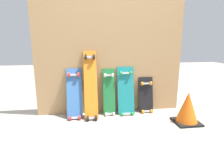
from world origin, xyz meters
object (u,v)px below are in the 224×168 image
skateboard_blue (74,96)px  skateboard_orange (91,87)px  skateboard_black (146,97)px  skateboard_green (109,95)px  skateboard_teal (126,93)px  traffic_cone (188,108)px

skateboard_blue → skateboard_orange: (0.22, -0.03, 0.12)m
skateboard_black → skateboard_green: bearing=-178.8°
skateboard_blue → skateboard_teal: 0.71m
traffic_cone → skateboard_orange: bearing=162.3°
skateboard_orange → traffic_cone: size_ratio=2.35×
skateboard_teal → traffic_cone: (0.69, -0.44, -0.10)m
skateboard_teal → skateboard_green: bearing=176.5°
skateboard_teal → traffic_cone: skateboard_teal is taller
skateboard_green → skateboard_teal: bearing=-3.5°
skateboard_blue → skateboard_orange: 0.25m
skateboard_teal → traffic_cone: bearing=-32.1°
skateboard_blue → traffic_cone: 1.47m
skateboard_teal → skateboard_black: 0.32m
skateboard_black → traffic_cone: bearing=-49.9°
skateboard_orange → skateboard_black: size_ratio=1.65×
skateboard_blue → traffic_cone: bearing=-16.1°
traffic_cone → skateboard_green: bearing=154.2°
skateboard_green → skateboard_blue: bearing=-174.7°
skateboard_black → skateboard_blue: bearing=-176.9°
skateboard_orange → traffic_cone: skateboard_orange is taller
skateboard_blue → skateboard_black: (1.02, 0.06, -0.08)m
skateboard_green → traffic_cone: (0.93, -0.45, -0.09)m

